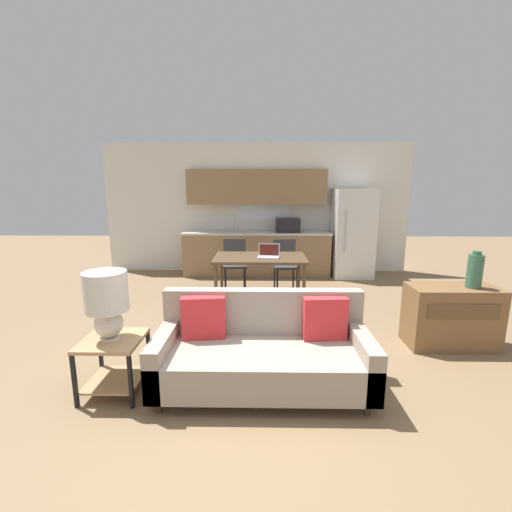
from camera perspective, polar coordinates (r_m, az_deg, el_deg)
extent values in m
plane|color=#7F6647|center=(3.23, -1.18, -22.30)|extent=(20.00, 20.00, 0.00)
cube|color=silver|center=(7.33, 0.14, 7.92)|extent=(6.40, 0.06, 2.70)
cube|color=white|center=(7.29, 1.44, 9.77)|extent=(1.15, 0.01, 0.98)
cube|color=#8E704C|center=(7.11, 0.10, 0.33)|extent=(2.97, 0.62, 0.86)
cube|color=silver|center=(7.04, 0.10, 3.93)|extent=(3.00, 0.65, 0.04)
cube|color=#B2B5B7|center=(7.01, -3.75, 4.05)|extent=(0.48, 0.36, 0.01)
cylinder|color=#B7BABC|center=(7.16, -3.65, 5.16)|extent=(0.02, 0.02, 0.24)
cube|color=#8E704C|center=(7.12, 0.12, 11.44)|extent=(2.82, 0.34, 0.70)
cube|color=black|center=(6.99, 5.30, 5.15)|extent=(0.48, 0.36, 0.28)
cube|color=white|center=(7.19, 15.72, 3.66)|extent=(0.77, 0.75, 1.76)
cylinder|color=silver|center=(6.74, 14.69, 3.98)|extent=(0.02, 0.02, 0.79)
cube|color=brown|center=(5.22, 0.67, -0.31)|extent=(1.39, 0.83, 0.04)
cylinder|color=brown|center=(5.01, -6.70, -5.36)|extent=(0.05, 0.05, 0.72)
cylinder|color=brown|center=(5.00, 7.98, -5.41)|extent=(0.05, 0.05, 0.72)
cylinder|color=brown|center=(5.69, -5.75, -3.29)|extent=(0.05, 0.05, 0.72)
cylinder|color=brown|center=(5.68, 7.12, -3.34)|extent=(0.05, 0.05, 0.72)
cylinder|color=#3D2D1E|center=(3.13, -15.84, -22.94)|extent=(0.05, 0.05, 0.10)
cylinder|color=#3D2D1E|center=(3.14, 18.07, -23.00)|extent=(0.05, 0.05, 0.10)
cylinder|color=#3D2D1E|center=(3.66, -12.86, -17.41)|extent=(0.05, 0.05, 0.10)
cylinder|color=#3D2D1E|center=(3.66, 15.05, -17.48)|extent=(0.05, 0.05, 0.10)
cube|color=gray|center=(3.18, 1.13, -17.57)|extent=(1.88, 0.80, 0.31)
cube|color=gray|center=(3.38, 1.13, -11.63)|extent=(1.88, 0.14, 0.74)
cube|color=gray|center=(3.26, -14.98, -15.80)|extent=(0.14, 0.80, 0.45)
cube|color=gray|center=(3.27, 17.22, -15.88)|extent=(0.14, 0.80, 0.45)
cube|color=red|center=(3.26, -8.76, -10.12)|extent=(0.41, 0.17, 0.40)
cube|color=red|center=(3.26, 11.41, -10.17)|extent=(0.41, 0.15, 0.40)
cube|color=tan|center=(3.31, -22.85, -12.83)|extent=(0.50, 0.50, 0.03)
cube|color=tan|center=(3.47, -22.34, -18.53)|extent=(0.45, 0.45, 0.02)
cube|color=black|center=(3.33, -28.00, -17.93)|extent=(0.03, 0.03, 0.47)
cube|color=black|center=(3.14, -20.16, -19.06)|extent=(0.03, 0.03, 0.47)
cube|color=black|center=(3.69, -24.46, -14.65)|extent=(0.03, 0.03, 0.47)
cube|color=black|center=(3.53, -17.39, -15.39)|extent=(0.03, 0.03, 0.47)
cylinder|color=silver|center=(3.30, -23.16, -12.41)|extent=(0.16, 0.16, 0.02)
sphere|color=silver|center=(3.25, -23.34, -10.31)|extent=(0.24, 0.24, 0.24)
cylinder|color=beige|center=(3.16, -23.75, -5.41)|extent=(0.36, 0.36, 0.34)
cube|color=brown|center=(4.53, 29.73, -8.74)|extent=(0.97, 0.44, 0.70)
cube|color=brown|center=(4.30, 31.35, -7.95)|extent=(0.77, 0.01, 0.17)
cylinder|color=#336047|center=(4.46, 32.66, -2.17)|extent=(0.16, 0.16, 0.37)
cylinder|color=#336047|center=(4.42, 32.94, 0.42)|extent=(0.09, 0.09, 0.04)
cube|color=#38383D|center=(6.02, -3.54, -1.54)|extent=(0.46, 0.46, 0.04)
cube|color=#38383D|center=(6.17, -3.59, 0.97)|extent=(0.40, 0.07, 0.42)
cylinder|color=black|center=(5.91, -5.14, -4.15)|extent=(0.03, 0.03, 0.43)
cylinder|color=black|center=(5.92, -1.84, -4.09)|extent=(0.03, 0.03, 0.43)
cylinder|color=black|center=(6.24, -5.10, -3.31)|extent=(0.03, 0.03, 0.43)
cylinder|color=black|center=(6.25, -1.98, -3.26)|extent=(0.03, 0.03, 0.43)
cube|color=#38383D|center=(5.97, 4.98, -1.67)|extent=(0.46, 0.46, 0.04)
cube|color=#38383D|center=(6.11, 4.72, 0.86)|extent=(0.40, 0.07, 0.42)
cylinder|color=black|center=(5.84, 3.57, -4.32)|extent=(0.03, 0.03, 0.43)
cylinder|color=black|center=(5.90, 6.85, -4.23)|extent=(0.03, 0.03, 0.43)
cylinder|color=black|center=(6.16, 3.12, -3.47)|extent=(0.03, 0.03, 0.43)
cylinder|color=black|center=(6.22, 6.23, -3.39)|extent=(0.03, 0.03, 0.43)
cube|color=#B7BABC|center=(5.12, 2.08, -0.20)|extent=(0.34, 0.25, 0.02)
cube|color=#B7BABC|center=(5.22, 2.20, 1.04)|extent=(0.32, 0.09, 0.20)
cube|color=#4C1914|center=(5.21, 2.19, 1.02)|extent=(0.29, 0.07, 0.17)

